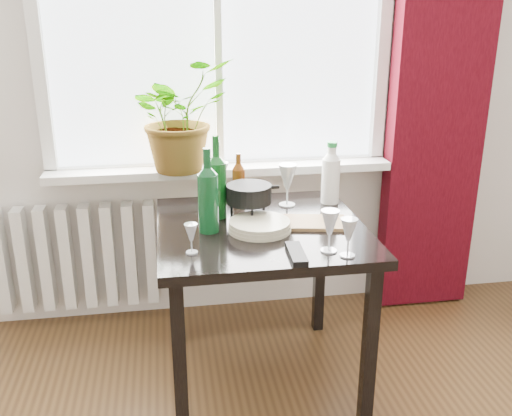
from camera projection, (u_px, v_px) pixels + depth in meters
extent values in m
cube|color=white|center=(217.00, 6.00, 2.68)|extent=(1.72, 0.08, 1.62)
cube|color=white|center=(221.00, 169.00, 2.88)|extent=(1.72, 0.20, 0.04)
cube|color=#34040C|center=(442.00, 70.00, 2.86)|extent=(0.50, 0.12, 2.56)
cube|color=white|center=(78.00, 257.00, 2.94)|extent=(0.80, 0.10, 0.55)
cube|color=black|center=(261.00, 230.00, 2.37)|extent=(0.85, 0.85, 0.04)
cube|color=black|center=(180.00, 365.00, 2.09)|extent=(0.05, 0.05, 0.70)
cube|color=black|center=(174.00, 278.00, 2.77)|extent=(0.05, 0.05, 0.70)
cube|color=black|center=(369.00, 347.00, 2.21)|extent=(0.05, 0.05, 0.70)
cube|color=black|center=(319.00, 267.00, 2.89)|extent=(0.05, 0.05, 0.70)
imported|color=#26721E|center=(179.00, 116.00, 2.70)|extent=(0.63, 0.61, 0.53)
cylinder|color=beige|center=(260.00, 226.00, 2.30)|extent=(0.33, 0.33, 0.04)
cube|color=black|center=(296.00, 254.00, 2.07)|extent=(0.06, 0.19, 0.02)
cube|color=olive|center=(314.00, 223.00, 2.37)|extent=(0.29, 0.22, 0.01)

